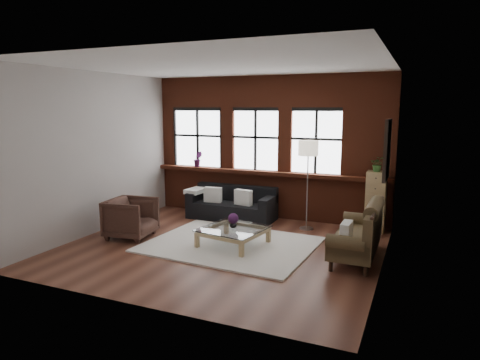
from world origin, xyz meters
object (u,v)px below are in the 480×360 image
at_px(coffee_table, 233,237).
at_px(drawer_chest, 376,202).
at_px(floor_lamp, 307,182).
at_px(vintage_settee, 356,231).
at_px(vase, 233,224).
at_px(dark_sofa, 232,204).
at_px(armchair, 131,218).

height_order(coffee_table, drawer_chest, drawer_chest).
bearing_deg(floor_lamp, coffee_table, -120.22).
bearing_deg(floor_lamp, drawer_chest, 15.80).
bearing_deg(drawer_chest, vintage_settee, -93.98).
height_order(vase, drawer_chest, drawer_chest).
xyz_separation_m(dark_sofa, drawer_chest, (3.09, 0.23, 0.26)).
height_order(coffee_table, floor_lamp, floor_lamp).
bearing_deg(vintage_settee, armchair, -172.86).
height_order(dark_sofa, vintage_settee, vintage_settee).
bearing_deg(drawer_chest, armchair, -152.20).
relative_size(dark_sofa, vase, 14.23).
relative_size(dark_sofa, floor_lamp, 0.99).
distance_m(vase, floor_lamp, 1.96).
bearing_deg(vintage_settee, coffee_table, -173.51).
height_order(dark_sofa, coffee_table, dark_sofa).
height_order(vintage_settee, vase, vintage_settee).
relative_size(coffee_table, vase, 7.68).
bearing_deg(armchair, dark_sofa, -38.05).
height_order(vase, floor_lamp, floor_lamp).
relative_size(dark_sofa, vintage_settee, 1.13).
distance_m(armchair, coffee_table, 2.08).
xyz_separation_m(vase, drawer_chest, (2.26, 1.99, 0.20)).
height_order(vintage_settee, drawer_chest, drawer_chest).
xyz_separation_m(vintage_settee, vase, (-2.14, -0.24, -0.05)).
bearing_deg(coffee_table, floor_lamp, 59.78).
distance_m(coffee_table, floor_lamp, 2.04).
xyz_separation_m(armchair, vase, (2.04, 0.28, 0.03)).
height_order(armchair, drawer_chest, drawer_chest).
relative_size(coffee_table, floor_lamp, 0.53).
relative_size(vintage_settee, drawer_chest, 1.40).
relative_size(vintage_settee, floor_lamp, 0.87).
bearing_deg(vase, vintage_settee, 6.49).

